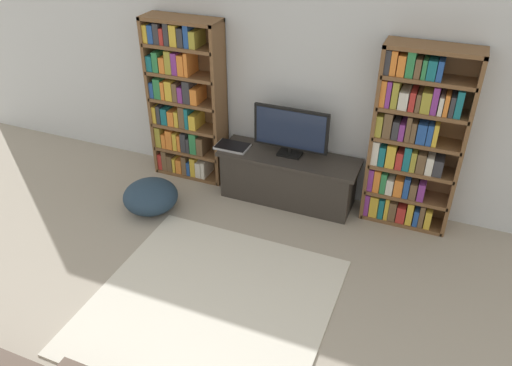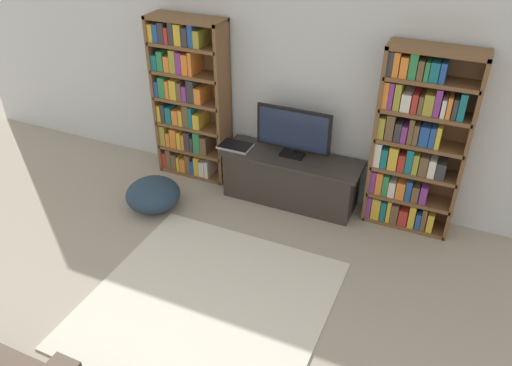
% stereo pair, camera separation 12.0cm
% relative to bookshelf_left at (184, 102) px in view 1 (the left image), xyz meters
% --- Properties ---
extents(wall_back, '(8.80, 0.06, 2.60)m').
position_rel_bookshelf_left_xyz_m(wall_back, '(1.23, 0.18, 0.41)').
color(wall_back, silver).
rests_on(wall_back, ground_plane).
extents(bookshelf_left, '(0.83, 0.30, 1.79)m').
position_rel_bookshelf_left_xyz_m(bookshelf_left, '(0.00, 0.00, 0.00)').
color(bookshelf_left, brown).
rests_on(bookshelf_left, ground_plane).
extents(bookshelf_right, '(0.83, 0.30, 1.79)m').
position_rel_bookshelf_left_xyz_m(bookshelf_right, '(2.42, -0.00, -0.01)').
color(bookshelf_right, brown).
rests_on(bookshelf_right, ground_plane).
extents(tv_stand, '(1.46, 0.47, 0.53)m').
position_rel_bookshelf_left_xyz_m(tv_stand, '(1.25, -0.11, -0.62)').
color(tv_stand, '#332D28').
rests_on(tv_stand, ground_plane).
extents(television, '(0.78, 0.16, 0.52)m').
position_rel_bookshelf_left_xyz_m(television, '(1.25, -0.08, -0.08)').
color(television, black).
rests_on(television, tv_stand).
extents(laptop, '(0.35, 0.23, 0.03)m').
position_rel_bookshelf_left_xyz_m(laptop, '(0.64, -0.16, -0.34)').
color(laptop, '#B7B7BC').
rests_on(laptop, tv_stand).
extents(area_rug, '(1.90, 1.88, 0.02)m').
position_rel_bookshelf_left_xyz_m(area_rug, '(1.18, -1.81, -0.88)').
color(area_rug, beige).
rests_on(area_rug, ground_plane).
extents(beanbag_ottoman, '(0.56, 0.56, 0.32)m').
position_rel_bookshelf_left_xyz_m(beanbag_ottoman, '(0.00, -0.83, -0.72)').
color(beanbag_ottoman, '#23384C').
rests_on(beanbag_ottoman, ground_plane).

